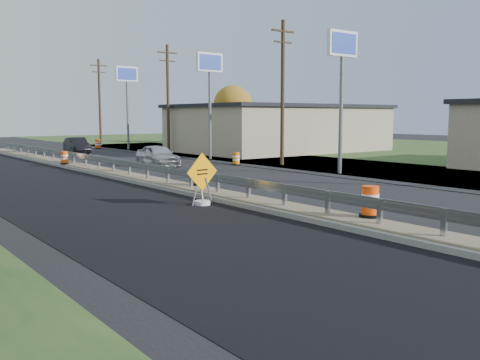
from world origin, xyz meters
TOP-DOWN VIEW (x-y plane):
  - ground at (0.00, 0.00)m, footprint 140.00×140.00m
  - grass_verge_far at (30.00, 10.00)m, footprint 40.00×120.00m
  - milled_overlay at (-4.40, 10.00)m, footprint 7.20×120.00m
  - median at (0.00, 8.00)m, footprint 1.60×55.00m
  - guardrail at (0.00, 9.00)m, footprint 0.10×46.15m
  - retail_building_near at (20.99, 20.00)m, footprint 18.50×12.50m
  - pylon_sign_south at (10.50, 3.00)m, footprint 2.20×0.30m
  - pylon_sign_mid at (10.50, 16.00)m, footprint 2.20×0.30m
  - pylon_sign_north at (10.50, 30.00)m, footprint 2.20×0.30m
  - utility_pole_smid at (11.50, 9.00)m, footprint 1.90×0.26m
  - utility_pole_nmid at (11.50, 24.00)m, footprint 1.90×0.26m
  - utility_pole_north at (11.50, 39.00)m, footprint 1.90×0.26m
  - tree_far_yellow at (26.00, 34.00)m, footprint 4.62×4.62m
  - caution_sign at (-1.54, -1.21)m, footprint 1.40×0.58m
  - barrel_median_near at (0.55, -7.20)m, footprint 0.64×0.64m
  - barrel_median_mid at (0.55, 2.17)m, footprint 0.68×0.68m
  - barrel_median_far at (-0.55, 16.13)m, footprint 0.54×0.54m
  - barrel_shoulder_near at (9.11, 10.88)m, footprint 0.58×0.58m
  - barrel_shoulder_far at (8.85, 33.47)m, footprint 0.64×0.64m
  - car_silver at (4.53, 13.19)m, footprint 1.96×4.26m
  - car_dark_mid at (4.58, 27.76)m, footprint 2.06×4.43m

SIDE VIEW (x-z plane):
  - ground at x=0.00m, z-range 0.00..0.00m
  - milled_overlay at x=-4.40m, z-range 0.00..0.01m
  - grass_verge_far at x=30.00m, z-range 0.00..0.03m
  - median at x=0.00m, z-range 0.00..0.23m
  - barrel_shoulder_near at x=9.11m, z-range -0.02..0.83m
  - barrel_shoulder_far at x=8.85m, z-range -0.02..0.92m
  - caution_sign at x=-1.54m, z-range -0.47..1.46m
  - barrel_median_far at x=-0.55m, z-range 0.21..1.01m
  - barrel_median_near at x=0.55m, z-range 0.21..1.15m
  - car_dark_mid at x=4.58m, z-range 0.00..1.40m
  - car_silver at x=4.53m, z-range 0.00..1.42m
  - barrel_median_mid at x=0.55m, z-range 0.21..1.21m
  - guardrail at x=0.00m, z-range 0.37..1.09m
  - retail_building_near at x=20.99m, z-range 0.02..4.29m
  - tree_far_yellow at x=26.00m, z-range 1.11..7.97m
  - utility_pole_smid at x=11.50m, z-range 0.23..9.63m
  - utility_pole_nmid at x=11.50m, z-range 0.23..9.63m
  - utility_pole_north at x=11.50m, z-range 0.23..9.63m
  - pylon_sign_south at x=10.50m, z-range 2.53..10.43m
  - pylon_sign_mid at x=10.50m, z-range 2.53..10.43m
  - pylon_sign_north at x=10.50m, z-range 2.53..10.43m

